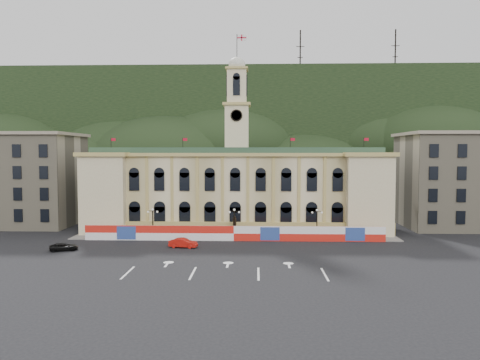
{
  "coord_description": "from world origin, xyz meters",
  "views": [
    {
      "loc": [
        3.7,
        -61.87,
        14.72
      ],
      "look_at": [
        0.93,
        18.0,
        9.97
      ],
      "focal_mm": 35.0,
      "sensor_mm": 36.0,
      "label": 1
    }
  ],
  "objects_px": {
    "red_sedan": "(183,243)",
    "black_suv": "(64,247)",
    "lamp_center": "(234,221)",
    "statue": "(235,231)"
  },
  "relations": [
    {
      "from": "lamp_center",
      "to": "black_suv",
      "type": "distance_m",
      "value": 27.35
    },
    {
      "from": "lamp_center",
      "to": "red_sedan",
      "type": "relative_size",
      "value": 1.13
    },
    {
      "from": "lamp_center",
      "to": "statue",
      "type": "bearing_deg",
      "value": 90.0
    },
    {
      "from": "red_sedan",
      "to": "black_suv",
      "type": "relative_size",
      "value": 1.01
    },
    {
      "from": "statue",
      "to": "lamp_center",
      "type": "xyz_separation_m",
      "value": [
        0.0,
        -1.0,
        1.89
      ]
    },
    {
      "from": "lamp_center",
      "to": "black_suv",
      "type": "bearing_deg",
      "value": -157.11
    },
    {
      "from": "lamp_center",
      "to": "red_sedan",
      "type": "bearing_deg",
      "value": -134.29
    },
    {
      "from": "lamp_center",
      "to": "red_sedan",
      "type": "xyz_separation_m",
      "value": [
        -7.56,
        -7.74,
        -2.35
      ]
    },
    {
      "from": "lamp_center",
      "to": "black_suv",
      "type": "height_order",
      "value": "lamp_center"
    },
    {
      "from": "statue",
      "to": "lamp_center",
      "type": "relative_size",
      "value": 0.72
    }
  ]
}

